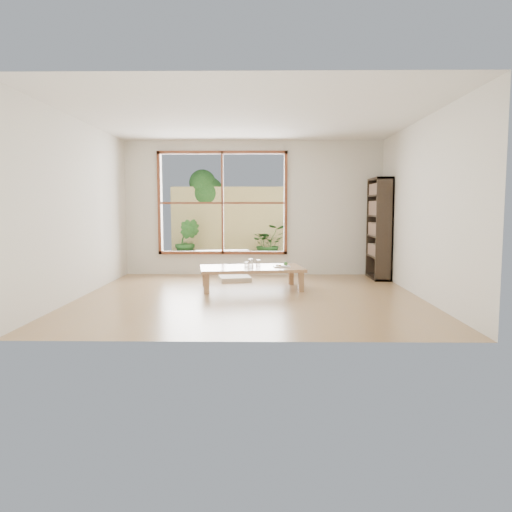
{
  "coord_description": "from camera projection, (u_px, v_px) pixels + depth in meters",
  "views": [
    {
      "loc": [
        0.2,
        -7.32,
        1.33
      ],
      "look_at": [
        0.08,
        0.55,
        0.55
      ],
      "focal_mm": 35.0,
      "sensor_mm": 36.0,
      "label": 1
    }
  ],
  "objects": [
    {
      "name": "floor_cushion",
      "position": [
        235.0,
        278.0,
        9.01
      ],
      "size": [
        0.63,
        0.63,
        0.08
      ],
      "primitive_type": "cube",
      "rotation": [
        0.0,
        0.0,
        0.19
      ],
      "color": "silver",
      "rests_on": "ground"
    },
    {
      "name": "garden_tree",
      "position": [
        203.0,
        194.0,
        12.11
      ],
      "size": [
        1.04,
        0.85,
        2.22
      ],
      "color": "#4C3D2D",
      "rests_on": "ground"
    },
    {
      "name": "shrub_right",
      "position": [
        269.0,
        243.0,
        11.7
      ],
      "size": [
        0.96,
        0.89,
        0.89
      ],
      "primitive_type": "imported",
      "rotation": [
        0.0,
        0.0,
        0.28
      ],
      "color": "#2D551F",
      "rests_on": "deck"
    },
    {
      "name": "bamboo_fence",
      "position": [
        230.0,
        225.0,
        11.87
      ],
      "size": [
        2.8,
        0.06,
        1.8
      ],
      "primitive_type": "cube",
      "color": "#D7C06E",
      "rests_on": "ground"
    },
    {
      "name": "food_tray",
      "position": [
        283.0,
        266.0,
        8.07
      ],
      "size": [
        0.28,
        0.21,
        0.08
      ],
      "rotation": [
        0.0,
        0.0,
        0.08
      ],
      "color": "white",
      "rests_on": "low_table"
    },
    {
      "name": "glass_mid",
      "position": [
        258.0,
        263.0,
        8.19
      ],
      "size": [
        0.07,
        0.07,
        0.1
      ],
      "primitive_type": "cylinder",
      "color": "silver",
      "rests_on": "low_table"
    },
    {
      "name": "glass_short",
      "position": [
        251.0,
        263.0,
        8.24
      ],
      "size": [
        0.07,
        0.07,
        0.09
      ],
      "primitive_type": "cylinder",
      "color": "silver",
      "rests_on": "low_table"
    },
    {
      "name": "garden_bench",
      "position": [
        222.0,
        253.0,
        10.83
      ],
      "size": [
        1.19,
        0.6,
        0.36
      ],
      "rotation": [
        0.0,
        0.0,
        0.25
      ],
      "color": "black",
      "rests_on": "deck"
    },
    {
      "name": "bookshelf",
      "position": [
        379.0,
        229.0,
        9.18
      ],
      "size": [
        0.3,
        0.83,
        1.85
      ],
      "primitive_type": "cube",
      "color": "black",
      "rests_on": "ground"
    },
    {
      "name": "deck",
      "position": [
        227.0,
        267.0,
        10.96
      ],
      "size": [
        2.8,
        2.0,
        0.05
      ],
      "primitive_type": "cube",
      "color": "#332A25",
      "rests_on": "ground"
    },
    {
      "name": "glass_tall",
      "position": [
        251.0,
        264.0,
        7.91
      ],
      "size": [
        0.08,
        0.08,
        0.15
      ],
      "primitive_type": "cylinder",
      "color": "silver",
      "rests_on": "low_table"
    },
    {
      "name": "low_table",
      "position": [
        251.0,
        270.0,
        8.06
      ],
      "size": [
        1.76,
        1.15,
        0.36
      ],
      "rotation": [
        0.0,
        0.0,
        0.15
      ],
      "color": "#9D754C",
      "rests_on": "ground"
    },
    {
      "name": "glass_small",
      "position": [
        246.0,
        264.0,
        8.07
      ],
      "size": [
        0.06,
        0.06,
        0.08
      ],
      "primitive_type": "cylinder",
      "color": "silver",
      "rests_on": "low_table"
    },
    {
      "name": "ground",
      "position": [
        250.0,
        296.0,
        7.41
      ],
      "size": [
        5.0,
        5.0,
        0.0
      ],
      "primitive_type": "plane",
      "color": "#98744C",
      "rests_on": "ground"
    },
    {
      "name": "shrub_left",
      "position": [
        187.0,
        241.0,
        11.45
      ],
      "size": [
        0.63,
        0.54,
        1.03
      ],
      "primitive_type": "imported",
      "rotation": [
        0.0,
        0.0,
        -0.15
      ],
      "color": "#2D551F",
      "rests_on": "deck"
    }
  ]
}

